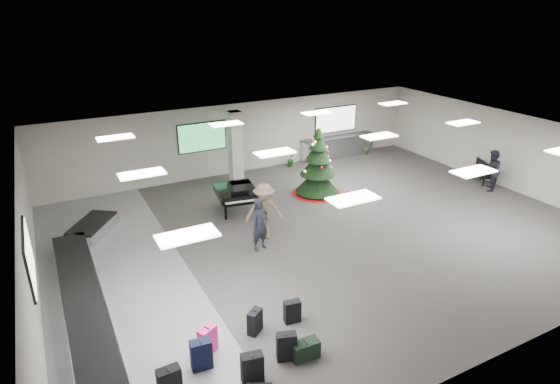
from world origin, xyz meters
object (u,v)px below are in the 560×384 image
traveler_b (264,211)px  traveler_a (260,224)px  baggage_carousel (86,286)px  bench (480,170)px  potted_plant_right (365,145)px  christmas_tree (318,170)px  potted_plant_left (291,159)px  service_counter (338,147)px  traveler_bench (491,171)px  pink_suitcase (208,340)px  grand_piano (236,193)px

traveler_b → traveler_a: bearing=-104.0°
baggage_carousel → traveler_a: (5.27, 0.01, 0.66)m
bench → potted_plant_right: bearing=133.2°
bench → christmas_tree: bearing=-173.1°
traveler_b → potted_plant_right: traveler_b is taller
potted_plant_right → traveler_b: bearing=-145.8°
bench → potted_plant_right: size_ratio=1.73×
traveler_b → potted_plant_left: (4.31, 5.94, -0.60)m
service_counter → traveler_bench: size_ratio=2.32×
christmas_tree → traveler_bench: (6.58, -3.08, -0.15)m
service_counter → traveler_b: size_ratio=2.08×
traveler_bench → potted_plant_right: traveler_bench is taller
christmas_tree → traveler_b: 4.41m
christmas_tree → traveler_b: (-3.63, -2.49, -0.05)m
pink_suitcase → traveler_b: size_ratio=0.35×
christmas_tree → traveler_a: christmas_tree is taller
baggage_carousel → service_counter: 14.50m
bench → potted_plant_left: 8.51m
christmas_tree → grand_piano: bearing=-178.8°
pink_suitcase → potted_plant_left: potted_plant_left is taller
baggage_carousel → traveler_a: bearing=0.1°
service_counter → potted_plant_left: (-2.81, -0.15, -0.18)m
service_counter → traveler_b: 9.38m
service_counter → grand_piano: bearing=-152.6°
bench → traveler_b: bearing=-154.4°
bench → traveler_bench: bearing=-94.5°
pink_suitcase → christmas_tree: size_ratio=0.23×
service_counter → traveler_bench: 7.37m
christmas_tree → traveler_a: (-4.09, -3.12, -0.15)m
christmas_tree → traveler_b: christmas_tree is taller
baggage_carousel → potted_plant_right: (14.47, 6.58, 0.22)m
baggage_carousel → traveler_a: size_ratio=5.56×
christmas_tree → traveler_a: size_ratio=1.71×
pink_suitcase → traveler_bench: bearing=-11.6°
traveler_bench → potted_plant_right: 6.71m
grand_piano → pink_suitcase: bearing=-108.5°
grand_piano → traveler_a: bearing=-89.5°
pink_suitcase → potted_plant_right: size_ratio=0.79×
baggage_carousel → christmas_tree: christmas_tree is taller
baggage_carousel → traveler_bench: 15.95m
service_counter → traveler_a: 10.13m
bench → potted_plant_left: bench is taller
traveler_bench → traveler_a: bearing=-39.8°
grand_piano → traveler_b: (-0.02, -2.41, 0.22)m
pink_suitcase → traveler_b: 5.70m
christmas_tree → baggage_carousel: bearing=-161.5°
pink_suitcase → traveler_bench: (13.79, 3.81, 0.54)m
grand_piano → potted_plant_left: size_ratio=2.76×
service_counter → bench: service_counter is taller
baggage_carousel → bench: bearing=3.4°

